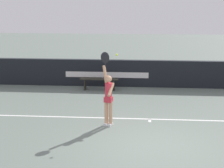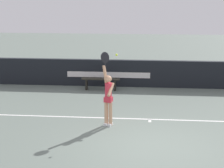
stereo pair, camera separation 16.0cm
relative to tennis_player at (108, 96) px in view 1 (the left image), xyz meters
name	(u,v)px [view 1 (the left image)]	position (x,y,z in m)	size (l,w,h in m)	color
ground_plane	(151,145)	(1.31, -1.55, -0.95)	(60.00, 60.00, 0.00)	slate
court_lines	(151,154)	(1.31, -2.17, -0.95)	(11.01, 5.87, 0.00)	white
back_wall	(148,74)	(1.30, 5.24, -0.36)	(16.40, 0.26, 1.19)	black
tennis_player	(108,96)	(0.00, 0.00, 0.00)	(0.44, 0.44, 2.32)	tan
tennis_ball	(117,55)	(0.27, -0.10, 1.30)	(0.07, 0.07, 0.07)	#C6E730
courtside_bench_near	(99,81)	(-0.79, 4.51, -0.56)	(1.63, 0.37, 0.51)	black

